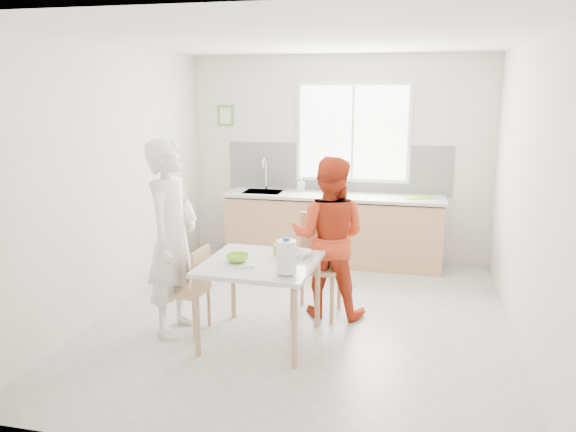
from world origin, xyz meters
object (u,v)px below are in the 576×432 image
chair_left (191,286)px  bowl_green (237,258)px  person_white (172,238)px  bowl_white (300,254)px  chair_far (318,259)px  wine_bottle_a (333,182)px  dining_table (260,270)px  person_red (329,237)px  wine_bottle_b (325,181)px  milk_jug (287,256)px

chair_left → bowl_green: size_ratio=4.02×
person_white → chair_left: bearing=-90.0°
chair_left → bowl_white: chair_left is taller
chair_far → bowl_green: size_ratio=4.93×
bowl_white → wine_bottle_a: (-0.04, 2.33, 0.30)m
bowl_white → wine_bottle_a: wine_bottle_a is taller
bowl_white → chair_left: bearing=-168.2°
dining_table → chair_far: bearing=64.6°
chair_far → person_red: (0.11, -0.04, 0.25)m
wine_bottle_b → chair_left: bearing=-107.3°
dining_table → wine_bottle_b: (0.14, 2.68, 0.39)m
dining_table → chair_left: 0.72m
person_white → wine_bottle_a: 2.77m
bowl_green → chair_far: bearing=55.5°
bowl_white → wine_bottle_b: wine_bottle_b is taller
milk_jug → bowl_white: bearing=92.6°
dining_table → bowl_white: bowl_white is taller
dining_table → bowl_white: size_ratio=4.78×
chair_left → bowl_white: bearing=104.2°
bowl_green → person_white: bearing=173.2°
bowl_green → wine_bottle_b: (0.34, 2.72, 0.28)m
wine_bottle_a → wine_bottle_b: (-0.13, 0.11, -0.01)m
person_red → bowl_green: (-0.70, -0.81, -0.02)m
chair_left → bowl_white: 1.07m
bowl_green → chair_left: bearing=171.7°
chair_left → person_red: person_red is taller
wine_bottle_b → person_white: bearing=-110.6°
milk_jug → wine_bottle_a: (-0.05, 2.86, 0.16)m
chair_left → chair_far: 1.33m
person_white → wine_bottle_a: bearing=-21.5°
person_white → wine_bottle_a: person_white is taller
wine_bottle_a → dining_table: bearing=-95.9°
person_white → bowl_white: bearing=-77.8°
person_white → milk_jug: 1.21m
bowl_green → wine_bottle_b: 2.75m
chair_far → person_white: size_ratio=0.56×
dining_table → bowl_white: bearing=37.4°
chair_left → wine_bottle_a: bearing=161.8°
bowl_white → chair_far: bearing=82.6°
person_red → bowl_white: person_red is taller
bowl_green → wine_bottle_a: size_ratio=0.65×
person_red → bowl_green: size_ratio=7.85×
dining_table → person_white: person_white is taller
person_red → bowl_green: bearing=51.8°
bowl_white → person_white: bearing=-170.2°
chair_far → wine_bottle_b: bearing=100.1°
milk_jug → person_white: bearing=166.7°
dining_table → person_red: person_red is taller
person_white → bowl_white: 1.19m
bowl_green → wine_bottle_b: size_ratio=0.69×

